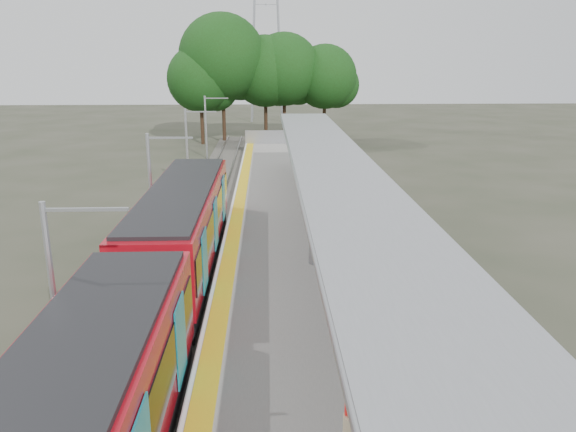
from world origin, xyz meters
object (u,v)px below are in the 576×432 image
object	(u,v)px
train	(147,296)
litter_bin	(314,253)
info_pillar_far	(316,190)
bench_far	(328,179)
bench_near	(390,302)
bench_mid	(369,262)

from	to	relation	value
train	litter_bin	bearing A→B (deg)	45.22
train	info_pillar_far	size ratio (longest dim) A/B	14.94
bench_far	train	bearing A→B (deg)	-104.00
bench_far	info_pillar_far	size ratio (longest dim) A/B	0.86
train	info_pillar_far	world-z (taller)	train
bench_far	litter_bin	xyz separation A→B (m)	(-1.88, -12.60, -0.15)
train	bench_near	world-z (taller)	train
litter_bin	train	bearing A→B (deg)	-134.78
litter_bin	bench_mid	bearing A→B (deg)	-37.71
train	bench_near	distance (m)	7.12
bench_near	bench_far	world-z (taller)	bench_near
bench_near	info_pillar_far	distance (m)	13.76
bench_mid	bench_far	size ratio (longest dim) A/B	1.00
bench_far	info_pillar_far	distance (m)	3.96
train	litter_bin	distance (m)	7.45
bench_far	info_pillar_far	bearing A→B (deg)	-97.45
bench_near	litter_bin	xyz separation A→B (m)	(-1.87, 4.93, -0.19)
bench_near	info_pillar_far	xyz separation A→B (m)	(-1.03, 13.72, 0.20)
bench_near	bench_mid	world-z (taller)	bench_near
train	litter_bin	world-z (taller)	train
bench_near	info_pillar_far	bearing A→B (deg)	93.01
bench_mid	info_pillar_far	bearing A→B (deg)	73.69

